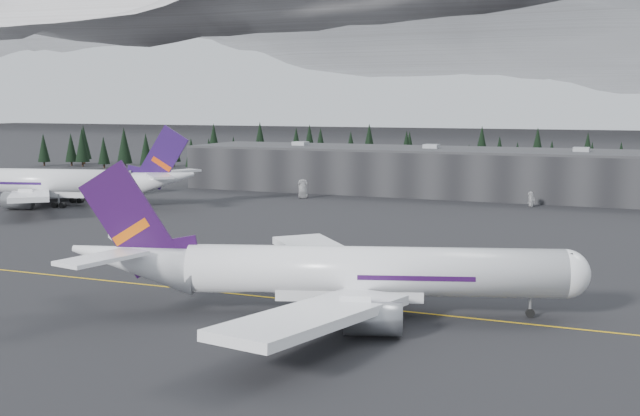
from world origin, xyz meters
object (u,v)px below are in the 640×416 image
at_px(terminal, 466,172).
at_px(gse_vehicle_b, 531,204).
at_px(jet_parked, 62,183).
at_px(gse_vehicle_a, 303,196).
at_px(jet_main, 328,271).

height_order(terminal, gse_vehicle_b, terminal).
relative_size(jet_parked, gse_vehicle_a, 13.15).
height_order(jet_main, gse_vehicle_a, jet_main).
bearing_deg(gse_vehicle_b, jet_main, -40.13).
relative_size(jet_parked, gse_vehicle_b, 17.93).
bearing_deg(terminal, gse_vehicle_b, -44.06).
bearing_deg(gse_vehicle_a, jet_main, -85.33).
relative_size(terminal, jet_parked, 2.40).
bearing_deg(terminal, jet_parked, -144.97).
bearing_deg(gse_vehicle_b, terminal, -169.89).
height_order(terminal, gse_vehicle_a, terminal).
distance_m(jet_parked, gse_vehicle_b, 115.59).
height_order(jet_main, jet_parked, jet_parked).
xyz_separation_m(jet_main, gse_vehicle_b, (8.40, 111.67, -4.55)).
relative_size(jet_main, gse_vehicle_b, 16.33).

